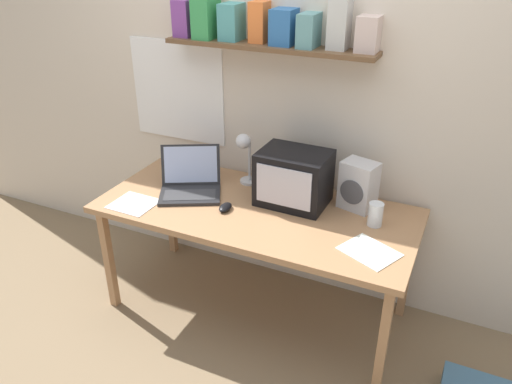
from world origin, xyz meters
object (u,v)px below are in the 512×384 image
Objects in this scene: laptop at (190,181)px; loose_paper_near_laptop at (134,204)px; juice_glass at (375,215)px; space_heater at (358,185)px; computer_mouse at (225,207)px; printed_handout at (369,252)px; corner_desk at (256,217)px; crt_monitor at (294,178)px; desk_lamp at (245,151)px.

loose_paper_near_laptop is (-0.21, -0.27, -0.06)m from laptop.
juice_glass is 0.52× the size of loose_paper_near_laptop.
space_heater reaches higher than computer_mouse.
loose_paper_near_laptop is (-0.49, -0.16, -0.01)m from computer_mouse.
space_heater is at bearing 23.22° from loose_paper_near_laptop.
loose_paper_near_laptop is (-1.13, -0.49, -0.13)m from space_heater.
computer_mouse is 0.81m from printed_handout.
space_heater is (0.93, 0.22, 0.07)m from laptop.
space_heater is 0.73m from computer_mouse.
juice_glass is at bearing 15.13° from loose_paper_near_laptop.
corner_desk is at bearing 21.08° from loose_paper_near_laptop.
space_heater reaches higher than juice_glass.
corner_desk is 7.17× the size of loose_paper_near_laptop.
printed_handout is at bearing -51.99° from space_heater.
computer_mouse reaches higher than loose_paper_near_laptop.
computer_mouse is 0.35× the size of printed_handout.
loose_paper_near_laptop is at bearing -164.87° from juice_glass.
loose_paper_near_laptop is at bearing -162.26° from computer_mouse.
laptop is 1.43× the size of printed_handout.
laptop is 3.58× the size of juice_glass.
crt_monitor is 0.35m from space_heater.
space_heater is 1.24m from loose_paper_near_laptop.
laptop reaches higher than corner_desk.
printed_handout is (0.85, -0.40, -0.21)m from desk_lamp.
desk_lamp is 1.20× the size of space_heater.
computer_mouse is (-0.14, -0.09, 0.07)m from corner_desk.
loose_paper_near_laptop is at bearing -176.15° from printed_handout.
laptop is 1.85× the size of loose_paper_near_laptop.
desk_lamp is at bearing 165.94° from crt_monitor.
laptop is at bearing 158.53° from computer_mouse.
computer_mouse is at bearing -148.61° from corner_desk.
juice_glass is 0.26m from printed_handout.
laptop reaches higher than loose_paper_near_laptop.
printed_handout is at bearing 3.85° from loose_paper_near_laptop.
printed_handout is (0.51, -0.31, -0.15)m from crt_monitor.
crt_monitor is 0.41m from computer_mouse.
printed_handout is at bearing -9.23° from desk_lamp.
computer_mouse is at bearing -166.57° from juice_glass.
laptop is 1.12m from printed_handout.
corner_desk is at bearing 31.39° from computer_mouse.
crt_monitor reaches higher than space_heater.
corner_desk is 0.65m from juice_glass.
computer_mouse is (-0.30, -0.24, -0.14)m from crt_monitor.
laptop is at bearing -123.41° from desk_lamp.
desk_lamp is at bearing 13.13° from laptop.
laptop is at bearing 170.51° from printed_handout.
desk_lamp reaches higher than space_heater.
space_heater is 1.11× the size of loose_paper_near_laptop.
laptop is at bearing -167.07° from crt_monitor.
laptop is 0.96m from space_heater.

